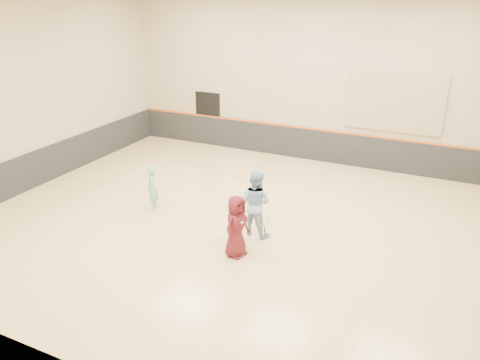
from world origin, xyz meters
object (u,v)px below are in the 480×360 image
at_px(instructor, 255,203).
at_px(spare_racket, 260,174).
at_px(girl, 152,188).
at_px(young_man, 236,226).

xyz_separation_m(instructor, spare_racket, (-1.53, 3.93, -0.85)).
height_order(girl, spare_racket, girl).
relative_size(girl, instructor, 0.76).
bearing_deg(instructor, girl, 6.81).
bearing_deg(girl, young_man, 35.86).
height_order(young_man, spare_racket, young_man).
bearing_deg(girl, instructor, 55.32).
relative_size(instructor, young_man, 1.14).
xyz_separation_m(girl, instructor, (3.32, -0.07, 0.22)).
distance_m(girl, instructor, 3.33).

